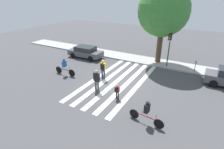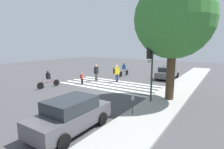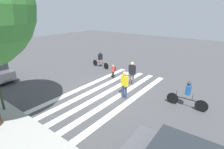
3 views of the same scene
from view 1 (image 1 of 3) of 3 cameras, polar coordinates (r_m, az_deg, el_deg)
name	(u,v)px [view 1 (image 1 of 3)]	position (r m, az deg, el deg)	size (l,w,h in m)	color
ground_plane	(117,81)	(15.76, 1.58, -2.20)	(60.00, 60.00, 0.00)	#444447
sidewalk_curb	(141,60)	(21.03, 9.57, 4.79)	(36.00, 2.50, 0.14)	#9E9E99
crosswalk_stripes	(117,81)	(15.76, 1.58, -2.19)	(4.32, 10.00, 0.01)	silver
traffic_light	(170,41)	(18.63, 18.33, 10.23)	(0.60, 0.50, 4.07)	#283828
parking_meter	(196,64)	(19.01, 25.67, 3.19)	(0.15, 0.15, 1.25)	#283828
street_tree	(163,11)	(19.46, 16.45, 19.26)	(5.23, 5.23, 8.23)	#4C3826
pedestrian_adult_tall_backpack	(103,68)	(15.87, -2.97, 2.21)	(0.55, 0.51, 1.82)	navy
pedestrian_adult_yellow_jacket	(117,91)	(12.93, 1.70, -5.27)	(0.35, 0.31, 1.17)	black
pedestrian_adult_blue_shirt	(97,79)	(13.88, -5.04, -1.51)	(0.51, 0.27, 1.82)	#4C4C51
cyclist_far_lane	(65,67)	(17.24, -15.22, 2.53)	(2.33, 0.41, 1.65)	black
cyclist_mid_street	(147,111)	(10.74, 11.26, -11.72)	(2.25, 0.42, 1.59)	black
car_parked_far_curb	(85,52)	(21.76, -8.65, 7.35)	(4.26, 2.01, 1.39)	#4C4C51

